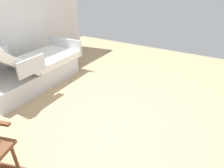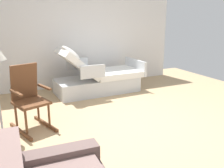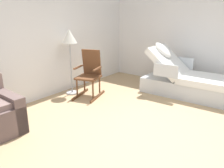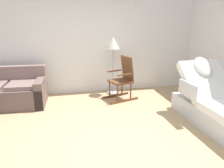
{
  "view_description": "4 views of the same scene",
  "coord_description": "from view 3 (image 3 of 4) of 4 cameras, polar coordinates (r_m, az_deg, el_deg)",
  "views": [
    {
      "loc": [
        -1.07,
        2.14,
        1.9
      ],
      "look_at": [
        -0.04,
        0.39,
        0.8
      ],
      "focal_mm": 30.78,
      "sensor_mm": 36.0,
      "label": 1
    },
    {
      "loc": [
        -3.25,
        2.14,
        1.78
      ],
      "look_at": [
        0.29,
        0.45,
        0.7
      ],
      "focal_mm": 40.01,
      "sensor_mm": 36.0,
      "label": 2
    },
    {
      "loc": [
        -2.93,
        -1.7,
        1.84
      ],
      "look_at": [
        -0.08,
        0.47,
        0.71
      ],
      "focal_mm": 36.8,
      "sensor_mm": 36.0,
      "label": 3
    },
    {
      "loc": [
        -0.61,
        -3.17,
        1.89
      ],
      "look_at": [
        0.2,
        0.55,
        0.75
      ],
      "focal_mm": 34.74,
      "sensor_mm": 36.0,
      "label": 4
    }
  ],
  "objects": [
    {
      "name": "side_wall",
      "position": [
        6.12,
        21.47,
        11.7
      ],
      "size": [
        0.1,
        5.07,
        2.7
      ],
      "primitive_type": "cube",
      "color": "white",
      "rests_on": "ground"
    },
    {
      "name": "floor_lamp",
      "position": [
        5.24,
        -10.52,
        10.5
      ],
      "size": [
        0.34,
        0.34,
        1.48
      ],
      "color": "#B2B5BA",
      "rests_on": "ground"
    },
    {
      "name": "back_wall",
      "position": [
        5.14,
        -18.04,
        11.17
      ],
      "size": [
        5.96,
        0.1,
        2.7
      ],
      "primitive_type": "cube",
      "color": "white",
      "rests_on": "ground"
    },
    {
      "name": "ground_plane",
      "position": [
        3.85,
        6.35,
        -11.15
      ],
      "size": [
        7.2,
        7.2,
        0.0
      ],
      "primitive_type": "plane",
      "color": "tan"
    },
    {
      "name": "hospital_bed",
      "position": [
        5.52,
        18.12,
        0.57
      ],
      "size": [
        1.06,
        2.08,
        1.19
      ],
      "color": "silver",
      "rests_on": "ground"
    },
    {
      "name": "rocking_chair",
      "position": [
        5.18,
        -5.59,
        2.43
      ],
      "size": [
        0.87,
        0.68,
        1.05
      ],
      "color": "brown",
      "rests_on": "ground"
    }
  ]
}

